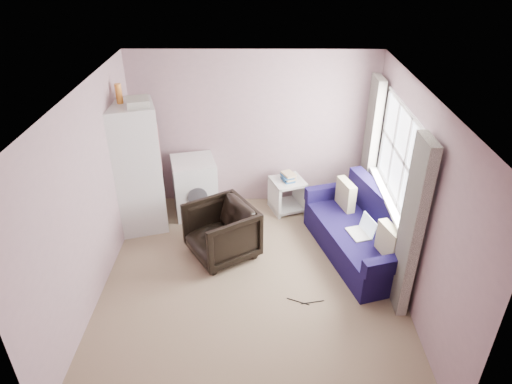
# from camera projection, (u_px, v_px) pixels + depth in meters

# --- Properties ---
(room) EXTENTS (3.84, 4.24, 2.54)m
(room) POSITION_uv_depth(u_px,v_px,m) (253.00, 199.00, 5.33)
(room) COLOR #816B54
(room) RESTS_ON ground
(armchair) EXTENTS (1.09, 1.11, 0.85)m
(armchair) POSITION_uv_depth(u_px,v_px,m) (221.00, 229.00, 6.24)
(armchair) COLOR black
(armchair) RESTS_ON ground
(fridge) EXTENTS (0.84, 0.83, 2.22)m
(fridge) POSITION_uv_depth(u_px,v_px,m) (137.00, 168.00, 6.61)
(fridge) COLOR silver
(fridge) RESTS_ON ground
(washing_machine) EXTENTS (0.79, 0.79, 0.92)m
(washing_machine) POSITION_uv_depth(u_px,v_px,m) (195.00, 186.00, 7.19)
(washing_machine) COLOR silver
(washing_machine) RESTS_ON ground
(side_table) EXTENTS (0.63, 0.63, 0.67)m
(side_table) POSITION_uv_depth(u_px,v_px,m) (287.00, 193.00, 7.33)
(side_table) COLOR beige
(side_table) RESTS_ON ground
(sofa) EXTENTS (1.41, 2.13, 0.87)m
(sofa) POSITION_uv_depth(u_px,v_px,m) (363.00, 234.00, 6.32)
(sofa) COLOR #130D3C
(sofa) RESTS_ON ground
(window_dressing) EXTENTS (0.17, 2.62, 2.18)m
(window_dressing) POSITION_uv_depth(u_px,v_px,m) (388.00, 182.00, 5.99)
(window_dressing) COLOR white
(window_dressing) RESTS_ON ground
(floor_cables) EXTENTS (0.46, 0.13, 0.01)m
(floor_cables) POSITION_uv_depth(u_px,v_px,m) (305.00, 302.00, 5.61)
(floor_cables) COLOR black
(floor_cables) RESTS_ON ground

